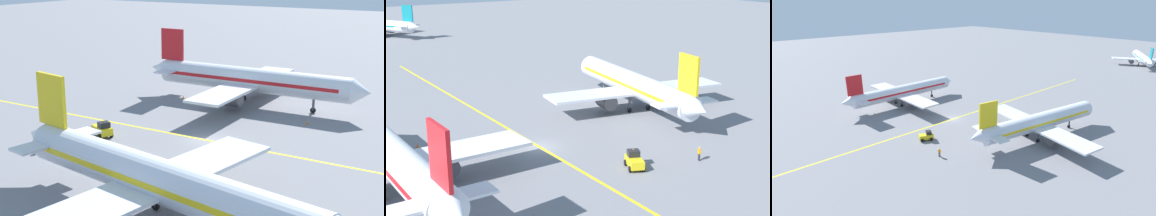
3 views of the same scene
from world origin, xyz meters
TOP-DOWN VIEW (x-y plane):
  - ground_plane at (0.00, 0.00)m, footprint 400.00×400.00m
  - apron_yellow_centreline at (0.00, 0.00)m, footprint 1.74×120.00m
  - airplane_at_gate at (-18.32, -2.93)m, footprint 28.04×35.43m
  - airplane_adjacent_stand at (20.58, 6.76)m, footprint 28.48×35.42m
  - baggage_tug_white at (5.24, -11.68)m, footprint 2.69×3.35m
  - ground_crew_worker at (12.84, -14.12)m, footprint 0.33×0.55m
  - traffic_cone_mid_apron at (-12.47, 8.32)m, footprint 0.32×0.32m

SIDE VIEW (x-z plane):
  - ground_plane at x=0.00m, z-range 0.00..0.00m
  - apron_yellow_centreline at x=0.00m, z-range 0.00..0.01m
  - traffic_cone_mid_apron at x=-12.47m, z-range 0.00..0.55m
  - baggage_tug_white at x=5.24m, z-range -0.15..1.96m
  - ground_crew_worker at x=12.84m, z-range 0.07..1.75m
  - airplane_at_gate at x=-18.32m, z-range -1.59..9.01m
  - airplane_adjacent_stand at x=20.58m, z-range -1.59..9.01m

